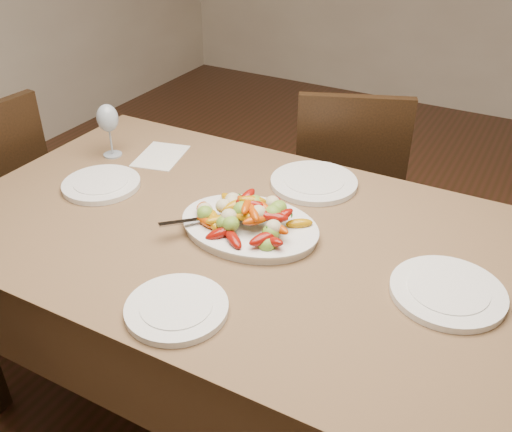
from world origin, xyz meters
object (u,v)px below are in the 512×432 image
at_px(plate_right, 448,292).
at_px(plate_near, 177,309).
at_px(plate_left, 101,185).
at_px(wine_glass, 109,129).
at_px(serving_platter, 249,228).
at_px(chair_far, 346,186).
at_px(dining_table, 256,332).
at_px(plate_far, 314,183).

bearing_deg(plate_right, plate_near, -145.73).
distance_m(plate_left, plate_near, 0.68).
bearing_deg(wine_glass, plate_near, -39.46).
relative_size(serving_platter, plate_near, 1.62).
distance_m(chair_far, plate_near, 1.29).
bearing_deg(plate_right, dining_table, 179.44).
height_order(plate_far, plate_near, same).
xyz_separation_m(plate_left, plate_near, (0.57, -0.37, 0.00)).
height_order(chair_far, plate_right, chair_far).
relative_size(chair_far, plate_far, 3.34).
distance_m(plate_far, wine_glass, 0.75).
xyz_separation_m(plate_left, plate_right, (1.12, -0.00, 0.00)).
xyz_separation_m(plate_left, wine_glass, (-0.13, 0.20, 0.09)).
bearing_deg(dining_table, wine_glass, 164.42).
distance_m(plate_near, wine_glass, 0.91).
bearing_deg(plate_right, plate_left, 179.86).
bearing_deg(plate_near, wine_glass, 140.54).
bearing_deg(plate_far, plate_near, -92.39).
height_order(dining_table, plate_far, plate_far).
distance_m(chair_far, serving_platter, 0.92).
height_order(plate_left, plate_near, same).
relative_size(dining_table, plate_far, 6.47).
bearing_deg(plate_near, plate_right, 34.27).
height_order(chair_far, plate_left, chair_far).
height_order(dining_table, chair_far, chair_far).
bearing_deg(dining_table, plate_left, -179.74).
xyz_separation_m(plate_near, wine_glass, (-0.70, 0.57, 0.09)).
distance_m(serving_platter, plate_far, 0.35).
bearing_deg(chair_far, wine_glass, 24.19).
bearing_deg(chair_far, dining_table, 71.04).
distance_m(serving_platter, plate_near, 0.38).
relative_size(plate_right, plate_near, 1.14).
height_order(dining_table, plate_left, plate_left).
relative_size(dining_table, plate_right, 6.56).
bearing_deg(chair_far, plate_right, 101.72).
distance_m(plate_left, plate_right, 1.12).
height_order(serving_platter, plate_right, serving_platter).
xyz_separation_m(dining_table, plate_far, (0.03, 0.35, 0.39)).
bearing_deg(dining_table, plate_near, -90.77).
xyz_separation_m(chair_far, plate_left, (-0.53, -0.88, 0.29)).
height_order(chair_far, plate_far, chair_far).
distance_m(dining_table, plate_far, 0.52).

